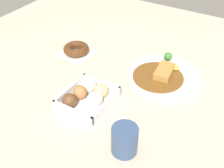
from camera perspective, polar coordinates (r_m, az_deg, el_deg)
The scene contains 5 objects.
ground_plane at distance 1.01m, azimuth -0.75°, elevation -0.26°, with size 1.60×1.60×0.00m, color #B2A893.
curry_plate at distance 1.05m, azimuth 10.80°, elevation 1.89°, with size 0.27×0.27×0.06m.
donut_box at distance 0.92m, azimuth -5.10°, elevation -2.62°, with size 0.18×0.15×0.06m.
chocolate_ring_donut at distance 1.19m, azimuth -7.48°, elevation 7.18°, with size 0.14×0.14×0.04m.
coffee_mug at distance 0.76m, azimuth 2.64°, elevation -11.58°, with size 0.07×0.07×0.09m, color #33476B.
Camera 1 is at (0.67, 0.41, 0.63)m, focal length 43.81 mm.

